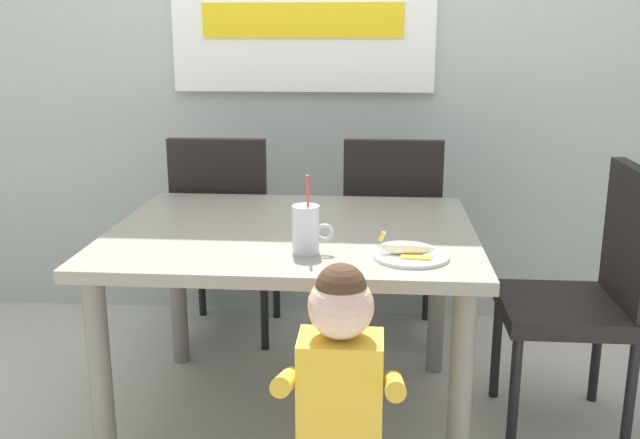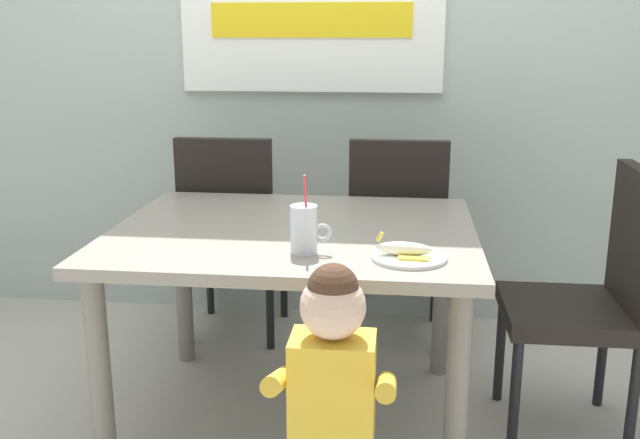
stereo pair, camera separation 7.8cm
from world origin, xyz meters
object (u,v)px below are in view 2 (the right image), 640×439
at_px(dining_chair_far, 595,288).
at_px(dining_chair_left, 232,226).
at_px(toddler_standing, 332,378).
at_px(snack_plate, 409,257).
at_px(dining_chair_right, 397,230).
at_px(milk_cup, 304,232).
at_px(peeled_banana, 405,249).
at_px(dining_table, 294,254).

bearing_deg(dining_chair_far, dining_chair_left, -114.55).
height_order(toddler_standing, snack_plate, toddler_standing).
distance_m(dining_chair_right, toddler_standing, 1.42).
xyz_separation_m(dining_chair_far, milk_cup, (-0.96, -0.32, 0.26)).
bearing_deg(dining_chair_far, snack_plate, -61.57).
height_order(toddler_standing, milk_cup, milk_cup).
xyz_separation_m(dining_chair_right, snack_plate, (0.04, -1.03, 0.20)).
distance_m(dining_chair_left, snack_plate, 1.29).
xyz_separation_m(toddler_standing, snack_plate, (0.19, 0.38, 0.22)).
bearing_deg(toddler_standing, dining_chair_far, 41.21).
bearing_deg(peeled_banana, dining_table, 140.67).
bearing_deg(peeled_banana, dining_chair_right, 91.51).
height_order(dining_chair_left, milk_cup, milk_cup).
relative_size(dining_chair_right, toddler_standing, 1.15).
xyz_separation_m(snack_plate, peeled_banana, (-0.01, -0.01, 0.03)).
bearing_deg(milk_cup, toddler_standing, -72.61).
xyz_separation_m(dining_chair_far, peeled_banana, (-0.66, -0.35, 0.23)).
bearing_deg(dining_chair_left, peeled_banana, 127.58).
relative_size(toddler_standing, snack_plate, 3.64).
bearing_deg(milk_cup, peeled_banana, -5.74).
xyz_separation_m(dining_table, milk_cup, (0.08, -0.28, 0.16)).
bearing_deg(toddler_standing, dining_table, 106.43).
relative_size(dining_table, dining_chair_left, 1.31).
height_order(milk_cup, peeled_banana, milk_cup).
height_order(dining_table, dining_chair_left, dining_chair_left).
height_order(dining_chair_far, toddler_standing, dining_chair_far).
relative_size(dining_chair_right, milk_cup, 3.83).
bearing_deg(dining_chair_right, dining_chair_left, 2.18).
height_order(dining_chair_right, dining_chair_far, same).
relative_size(dining_table, dining_chair_far, 1.31).
height_order(dining_chair_right, peeled_banana, dining_chair_right).
relative_size(dining_chair_far, toddler_standing, 1.15).
xyz_separation_m(dining_table, dining_chair_far, (1.04, 0.04, -0.10)).
height_order(dining_chair_right, snack_plate, dining_chair_right).
distance_m(dining_chair_left, toddler_standing, 1.51).
relative_size(dining_table, milk_cup, 5.01).
xyz_separation_m(dining_chair_far, toddler_standing, (-0.84, -0.73, -0.02)).
height_order(dining_chair_right, milk_cup, milk_cup).
relative_size(dining_chair_left, peeled_banana, 5.53).
bearing_deg(dining_chair_far, milk_cup, -71.47).
distance_m(dining_chair_far, toddler_standing, 1.11).
distance_m(dining_chair_left, milk_cup, 1.12).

